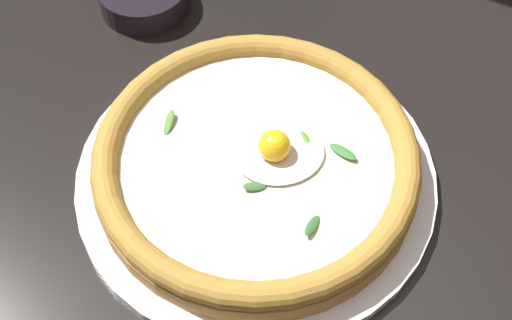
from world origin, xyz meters
The scene contains 3 objects.
ground_plane centered at (0.00, 0.00, -0.01)m, with size 2.40×2.40×0.03m, color black.
pizza_plate centered at (0.01, 0.03, 0.01)m, with size 0.33×0.33×0.01m, color white.
pizza centered at (0.02, 0.03, 0.03)m, with size 0.30×0.30×0.05m.
Camera 1 is at (-0.05, -0.32, 0.53)m, focal length 47.47 mm.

